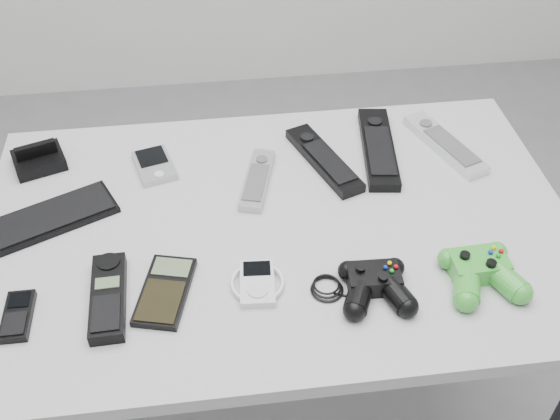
{
  "coord_description": "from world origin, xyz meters",
  "views": [
    {
      "loc": [
        -0.13,
        -0.78,
        1.55
      ],
      "look_at": [
        -0.02,
        0.09,
        0.74
      ],
      "focal_mm": 42.0,
      "sensor_mm": 36.0,
      "label": 1
    }
  ],
  "objects": [
    {
      "name": "mp3_player",
      "position": [
        -0.08,
        -0.07,
        0.73
      ],
      "size": [
        0.1,
        0.1,
        0.02
      ],
      "primitive_type": "cube",
      "rotation": [
        0.0,
        0.0,
        -0.07
      ],
      "color": "silver",
      "rests_on": "desk"
    },
    {
      "name": "remote_black_a",
      "position": [
        0.09,
        0.23,
        0.73
      ],
      "size": [
        0.13,
        0.23,
        0.02
      ],
      "primitive_type": "cube",
      "rotation": [
        0.0,
        0.0,
        0.36
      ],
      "color": "black",
      "rests_on": "desk"
    },
    {
      "name": "dock_bracket",
      "position": [
        -0.48,
        0.3,
        0.75
      ],
      "size": [
        0.12,
        0.11,
        0.05
      ],
      "primitive_type": "cube",
      "rotation": [
        0.0,
        0.0,
        0.34
      ],
      "color": "black",
      "rests_on": "desk"
    },
    {
      "name": "pda_keyboard",
      "position": [
        -0.43,
        0.14,
        0.73
      ],
      "size": [
        0.24,
        0.18,
        0.01
      ],
      "primitive_type": "cube",
      "rotation": [
        0.0,
        0.0,
        0.43
      ],
      "color": "black",
      "rests_on": "desk"
    },
    {
      "name": "remote_silver_a",
      "position": [
        -0.05,
        0.19,
        0.73
      ],
      "size": [
        0.09,
        0.18,
        0.02
      ],
      "primitive_type": "cube",
      "rotation": [
        0.0,
        0.0,
        -0.27
      ],
      "color": "#A4A5AB",
      "rests_on": "desk"
    },
    {
      "name": "controller_green",
      "position": [
        0.29,
        -0.1,
        0.74
      ],
      "size": [
        0.14,
        0.15,
        0.04
      ],
      "primitive_type": null,
      "rotation": [
        0.0,
        0.0,
        0.05
      ],
      "color": "green",
      "rests_on": "desk"
    },
    {
      "name": "mobile_phone",
      "position": [
        -0.46,
        -0.09,
        0.73
      ],
      "size": [
        0.04,
        0.1,
        0.02
      ],
      "primitive_type": "cube",
      "rotation": [
        0.0,
        0.0,
        -0.0
      ],
      "color": "black",
      "rests_on": "desk"
    },
    {
      "name": "remote_black_b",
      "position": [
        0.2,
        0.26,
        0.73
      ],
      "size": [
        0.09,
        0.26,
        0.02
      ],
      "primitive_type": "cube",
      "rotation": [
        0.0,
        0.0,
        -0.13
      ],
      "color": "black",
      "rests_on": "desk"
    },
    {
      "name": "controller_black",
      "position": [
        0.11,
        -0.11,
        0.74
      ],
      "size": [
        0.21,
        0.14,
        0.04
      ],
      "primitive_type": null,
      "rotation": [
        0.0,
        0.0,
        -0.04
      ],
      "color": "black",
      "rests_on": "desk"
    },
    {
      "name": "remote_silver_b",
      "position": [
        0.34,
        0.25,
        0.73
      ],
      "size": [
        0.12,
        0.23,
        0.02
      ],
      "primitive_type": "cube",
      "rotation": [
        0.0,
        0.0,
        0.36
      ],
      "color": "silver",
      "rests_on": "desk"
    },
    {
      "name": "pda",
      "position": [
        -0.25,
        0.26,
        0.73
      ],
      "size": [
        0.09,
        0.12,
        0.02
      ],
      "primitive_type": "cube",
      "rotation": [
        0.0,
        0.0,
        0.26
      ],
      "color": "#A4A5AB",
      "rests_on": "desk"
    },
    {
      "name": "cordless_handset",
      "position": [
        -0.32,
        -0.07,
        0.73
      ],
      "size": [
        0.06,
        0.17,
        0.03
      ],
      "primitive_type": "cube",
      "rotation": [
        0.0,
        0.0,
        0.03
      ],
      "color": "black",
      "rests_on": "desk"
    },
    {
      "name": "calculator",
      "position": [
        -0.23,
        -0.07,
        0.73
      ],
      "size": [
        0.11,
        0.16,
        0.01
      ],
      "primitive_type": "cube",
      "rotation": [
        0.0,
        0.0,
        -0.25
      ],
      "color": "black",
      "rests_on": "desk"
    },
    {
      "name": "desk",
      "position": [
        -0.02,
        0.07,
        0.66
      ],
      "size": [
        1.08,
        0.69,
        0.72
      ],
      "color": "#A3A3A6",
      "rests_on": "floor"
    }
  ]
}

